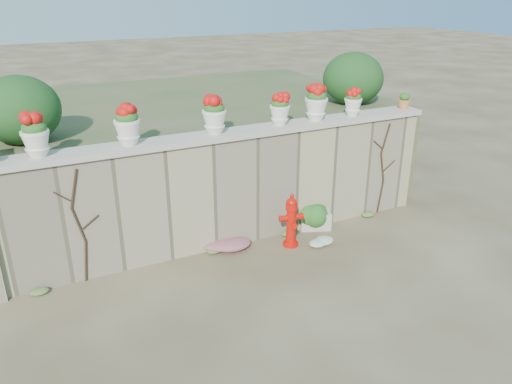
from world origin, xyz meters
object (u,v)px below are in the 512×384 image
planter_box (315,217)px  terracotta_pot (404,102)px  urn_pot_0 (35,136)px  fire_hydrant (291,220)px

planter_box → terracotta_pot: (2.17, 0.25, 2.01)m
urn_pot_0 → terracotta_pot: (6.87, 0.00, -0.17)m
fire_hydrant → urn_pot_0: size_ratio=1.62×
planter_box → urn_pot_0: (-4.70, 0.25, 2.18)m
terracotta_pot → planter_box: bearing=-173.4°
fire_hydrant → planter_box: size_ratio=1.51×
urn_pot_0 → planter_box: bearing=-3.0°
fire_hydrant → terracotta_pot: (2.95, 0.65, 1.73)m
fire_hydrant → planter_box: fire_hydrant is taller
fire_hydrant → urn_pot_0: bearing=-179.2°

